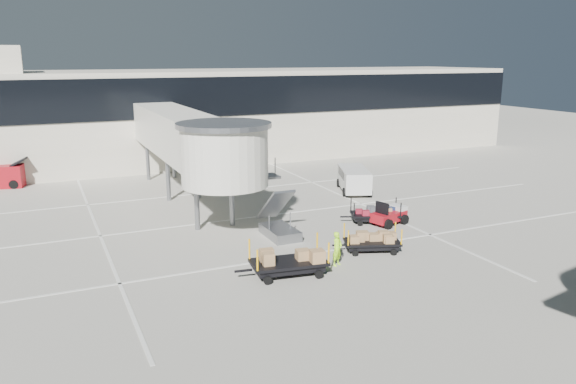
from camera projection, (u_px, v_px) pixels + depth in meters
name	position (u px, v px, depth m)	size (l,w,h in m)	color
ground	(352.00, 264.00, 25.61)	(140.00, 140.00, 0.00)	#BBB6A7
lane_markings	(262.00, 214.00, 33.60)	(40.00, 30.00, 0.02)	silver
terminal	(181.00, 114.00, 51.01)	(64.00, 12.11, 15.20)	beige
jet_bridge	(193.00, 140.00, 33.87)	(5.70, 20.40, 6.03)	silver
baggage_tug	(389.00, 216.00, 31.55)	(2.32, 1.83, 1.39)	maroon
suitcase_cart	(374.00, 215.00, 31.85)	(3.38, 2.29, 1.31)	black
box_cart_near	(371.00, 241.00, 27.19)	(3.31, 2.17, 1.28)	black
box_cart_far	(287.00, 263.00, 24.19)	(4.08, 2.04, 1.57)	black
ground_worker	(337.00, 249.00, 25.28)	(0.58, 0.38, 1.58)	#A8FF1A
minivan	(354.00, 177.00, 39.19)	(3.20, 4.66, 1.64)	silver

